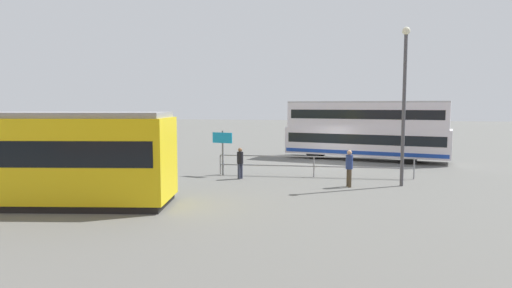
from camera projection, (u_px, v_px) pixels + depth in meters
name	position (u px, v px, depth m)	size (l,w,h in m)	color
ground_plane	(325.00, 164.00, 26.93)	(160.00, 160.00, 0.00)	#62625E
double_decker_bus	(365.00, 130.00, 28.79)	(10.99, 4.80, 3.97)	silver
tram_yellow	(6.00, 157.00, 15.74)	(12.44, 4.80, 3.45)	yellow
pedestrian_near_railing	(240.00, 161.00, 21.39)	(0.41, 0.41, 1.58)	#33384C
pedestrian_crossing	(349.00, 166.00, 19.27)	(0.42, 0.42, 1.68)	#4C3F2D
pedestrian_railing	(314.00, 162.00, 22.02)	(9.99, 0.61, 1.08)	gray
info_sign	(223.00, 144.00, 22.45)	(1.14, 0.33, 2.37)	slate
street_lamp	(404.00, 95.00, 19.21)	(0.36, 0.36, 7.18)	#4C4C51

